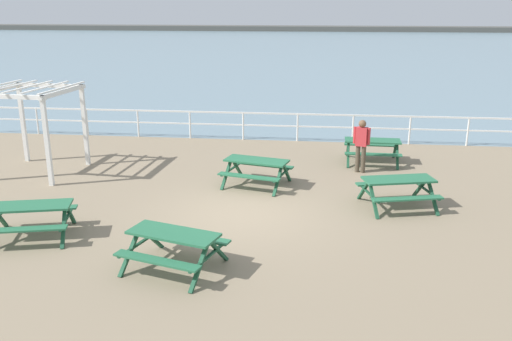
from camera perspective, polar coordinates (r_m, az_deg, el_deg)
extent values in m
cube|color=gray|center=(13.88, -1.45, -4.86)|extent=(30.00, 24.00, 0.20)
cube|color=gray|center=(65.73, 5.13, 12.50)|extent=(142.00, 90.00, 0.01)
cube|color=#4C4C47|center=(108.64, 5.83, 14.23)|extent=(142.00, 6.00, 1.80)
cube|color=white|center=(20.98, 1.49, 5.95)|extent=(23.00, 0.06, 0.06)
cube|color=white|center=(21.07, 1.48, 4.69)|extent=(23.00, 0.05, 0.05)
cylinder|color=white|center=(23.82, -21.77, 4.79)|extent=(0.07, 0.07, 1.05)
cylinder|color=white|center=(22.91, -17.13, 4.80)|extent=(0.07, 0.07, 1.05)
cylinder|color=white|center=(22.16, -12.15, 4.78)|extent=(0.07, 0.07, 1.05)
cylinder|color=white|center=(21.58, -6.87, 4.72)|extent=(0.07, 0.07, 1.05)
cylinder|color=white|center=(21.20, -1.34, 4.62)|extent=(0.07, 0.07, 1.05)
cylinder|color=white|center=(21.02, 4.33, 4.46)|extent=(0.07, 0.07, 1.05)
cylinder|color=white|center=(21.04, 10.04, 4.27)|extent=(0.07, 0.07, 1.05)
cylinder|color=white|center=(21.27, 15.68, 4.03)|extent=(0.07, 0.07, 1.05)
cylinder|color=white|center=(21.71, 21.14, 3.76)|extent=(0.07, 0.07, 1.05)
cube|color=#286B47|center=(10.92, -8.59, -6.50)|extent=(1.93, 1.19, 0.05)
cube|color=#286B47|center=(11.52, -6.91, -6.76)|extent=(1.80, 0.76, 0.04)
cube|color=#286B47|center=(10.57, -10.30, -9.19)|extent=(1.80, 0.76, 0.04)
cube|color=#1E5035|center=(11.01, -3.98, -8.27)|extent=(0.30, 0.78, 0.79)
cube|color=#1E5035|center=(10.42, -5.88, -9.86)|extent=(0.30, 0.78, 0.79)
cube|color=#1E5035|center=(10.69, -4.91, -8.83)|extent=(0.49, 1.45, 0.04)
cube|color=#1E5035|center=(11.75, -10.81, -6.86)|extent=(0.30, 0.78, 0.79)
cube|color=#1E5035|center=(11.20, -12.96, -8.24)|extent=(0.30, 0.78, 0.79)
cube|color=#1E5035|center=(11.45, -11.87, -7.33)|extent=(0.49, 1.45, 0.04)
cube|color=#286B47|center=(14.49, 14.61, -0.90)|extent=(1.92, 1.13, 0.05)
cube|color=#286B47|center=(15.13, 13.65, -1.27)|extent=(1.81, 0.70, 0.04)
cube|color=#286B47|center=(14.05, 15.46, -2.84)|extent=(1.81, 0.70, 0.04)
cube|color=#1E5035|center=(15.24, 16.70, -1.68)|extent=(0.28, 0.79, 0.79)
cube|color=#1E5035|center=(14.60, 17.89, -2.61)|extent=(0.28, 0.79, 0.79)
cube|color=#1E5035|center=(14.90, 17.29, -1.97)|extent=(0.43, 1.47, 0.04)
cube|color=#1E5035|center=(14.67, 11.13, -1.99)|extent=(0.28, 0.79, 0.79)
cube|color=#1E5035|center=(14.00, 12.11, -2.98)|extent=(0.28, 0.79, 0.79)
cube|color=#1E5035|center=(14.32, 11.62, -2.30)|extent=(0.43, 1.47, 0.04)
cube|color=#286B47|center=(13.21, -22.52, -3.43)|extent=(1.92, 1.12, 0.05)
cube|color=#286B47|center=(13.87, -21.77, -3.71)|extent=(1.81, 0.70, 0.04)
cube|color=#286B47|center=(12.76, -23.03, -5.65)|extent=(1.81, 0.70, 0.04)
cube|color=#1E5035|center=(13.50, -18.75, -4.29)|extent=(0.27, 0.79, 0.79)
cube|color=#1E5035|center=(12.82, -19.35, -5.49)|extent=(0.27, 0.79, 0.79)
cube|color=#1E5035|center=(13.14, -19.06, -4.69)|extent=(0.43, 1.47, 0.04)
cube|color=#1E5035|center=(13.90, -25.09, -4.42)|extent=(0.27, 0.79, 0.79)
cube|color=#286B47|center=(15.71, 0.06, 1.04)|extent=(1.92, 1.12, 0.05)
cube|color=#286B47|center=(16.35, 0.83, 0.59)|extent=(1.81, 0.69, 0.04)
cube|color=#286B47|center=(15.24, -0.76, -0.64)|extent=(1.81, 0.69, 0.04)
cube|color=#1E5035|center=(15.91, 3.17, -0.18)|extent=(0.27, 0.79, 0.79)
cube|color=#1E5035|center=(15.23, 2.31, -0.96)|extent=(0.27, 0.79, 0.79)
cube|color=#1E5035|center=(15.56, 2.75, -0.41)|extent=(0.42, 1.47, 0.04)
cube|color=#1E5035|center=(16.43, -2.02, 0.39)|extent=(0.27, 0.79, 0.79)
cube|color=#1E5035|center=(15.77, -3.07, -0.34)|extent=(0.27, 0.79, 0.79)
cube|color=#1E5035|center=(16.08, -2.54, 0.18)|extent=(0.42, 1.47, 0.04)
cube|color=#286B47|center=(18.42, 12.03, 3.06)|extent=(1.82, 0.75, 0.05)
cube|color=#286B47|center=(19.09, 11.86, 2.63)|extent=(1.81, 0.31, 0.04)
cube|color=#286B47|center=(17.89, 12.08, 1.66)|extent=(1.81, 0.31, 0.04)
cube|color=#1E5035|center=(18.94, 14.25, 2.12)|extent=(0.10, 0.79, 0.79)
cube|color=#1E5035|center=(18.22, 14.47, 1.52)|extent=(0.10, 0.79, 0.79)
cube|color=#1E5035|center=(18.57, 14.36, 1.96)|extent=(0.10, 1.50, 0.04)
cube|color=#1E5035|center=(18.83, 9.52, 2.33)|extent=(0.10, 0.79, 0.79)
cube|color=#1E5035|center=(18.11, 9.56, 1.74)|extent=(0.10, 0.79, 0.79)
cube|color=#1E5035|center=(18.46, 9.55, 2.17)|extent=(0.10, 1.50, 0.04)
cylinder|color=#4C4233|center=(17.35, 11.08, 1.15)|extent=(0.14, 0.14, 0.85)
cylinder|color=#4C4233|center=(17.38, 10.51, 1.22)|extent=(0.14, 0.14, 0.85)
cube|color=red|center=(17.19, 10.93, 3.48)|extent=(0.39, 0.31, 0.58)
cylinder|color=red|center=(17.13, 11.65, 3.49)|extent=(0.09, 0.09, 0.52)
cylinder|color=red|center=(17.23, 10.22, 3.65)|extent=(0.09, 0.09, 0.52)
sphere|color=brown|center=(17.10, 11.00, 4.79)|extent=(0.23, 0.23, 0.23)
cube|color=white|center=(18.52, -17.35, 4.32)|extent=(0.12, 0.12, 2.50)
cube|color=white|center=(16.67, -20.86, 2.63)|extent=(0.12, 0.12, 2.50)
cube|color=white|center=(19.65, -23.03, 4.43)|extent=(0.12, 0.12, 2.50)
cube|color=white|center=(17.35, -19.43, 7.73)|extent=(0.31, 2.44, 0.12)
cube|color=white|center=(18.84, -20.68, 8.27)|extent=(2.44, 0.31, 0.12)
cube|color=white|center=(17.03, -24.50, 7.01)|extent=(2.44, 0.31, 0.12)
cube|color=white|center=(18.22, -24.00, 8.02)|extent=(0.28, 2.56, 0.04)
cube|color=white|center=(17.91, -22.54, 8.05)|extent=(0.28, 2.56, 0.04)
cube|color=white|center=(17.61, -21.03, 8.09)|extent=(0.28, 2.56, 0.04)
cube|color=white|center=(17.33, -19.47, 8.12)|extent=(0.28, 2.56, 0.04)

